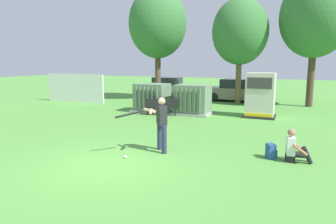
{
  "coord_description": "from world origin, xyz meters",
  "views": [
    {
      "loc": [
        4.7,
        -6.67,
        2.82
      ],
      "look_at": [
        0.33,
        3.5,
        1.0
      ],
      "focal_mm": 32.3,
      "sensor_mm": 36.0,
      "label": 1
    }
  ],
  "objects_px": {
    "transformer_mid_west": "(193,100)",
    "generator_enclosure": "(260,95)",
    "parked_car_left_of_center": "(235,91)",
    "batter": "(160,122)",
    "seated_spectator": "(294,149)",
    "sports_ball": "(125,157)",
    "backpack": "(271,151)",
    "transformer_west": "(152,98)",
    "park_bench": "(161,106)",
    "parked_car_leftmost": "(166,88)"
  },
  "relations": [
    {
      "from": "park_bench",
      "to": "parked_car_leftmost",
      "type": "height_order",
      "value": "parked_car_leftmost"
    },
    {
      "from": "backpack",
      "to": "parked_car_leftmost",
      "type": "bearing_deg",
      "value": 124.5
    },
    {
      "from": "parked_car_leftmost",
      "to": "parked_car_left_of_center",
      "type": "relative_size",
      "value": 0.99
    },
    {
      "from": "parked_car_left_of_center",
      "to": "backpack",
      "type": "bearing_deg",
      "value": -74.54
    },
    {
      "from": "parked_car_left_of_center",
      "to": "batter",
      "type": "bearing_deg",
      "value": -88.74
    },
    {
      "from": "generator_enclosure",
      "to": "parked_car_left_of_center",
      "type": "bearing_deg",
      "value": 112.16
    },
    {
      "from": "parked_car_leftmost",
      "to": "parked_car_left_of_center",
      "type": "height_order",
      "value": "same"
    },
    {
      "from": "transformer_west",
      "to": "parked_car_leftmost",
      "type": "distance_m",
      "value": 7.57
    },
    {
      "from": "transformer_west",
      "to": "backpack",
      "type": "height_order",
      "value": "transformer_west"
    },
    {
      "from": "park_bench",
      "to": "backpack",
      "type": "distance_m",
      "value": 8.15
    },
    {
      "from": "parked_car_leftmost",
      "to": "parked_car_left_of_center",
      "type": "xyz_separation_m",
      "value": [
        5.72,
        -0.5,
        0.0
      ]
    },
    {
      "from": "backpack",
      "to": "parked_car_left_of_center",
      "type": "bearing_deg",
      "value": 105.46
    },
    {
      "from": "transformer_mid_west",
      "to": "generator_enclosure",
      "type": "distance_m",
      "value": 3.56
    },
    {
      "from": "park_bench",
      "to": "batter",
      "type": "bearing_deg",
      "value": -65.82
    },
    {
      "from": "transformer_mid_west",
      "to": "backpack",
      "type": "distance_m",
      "value": 7.99
    },
    {
      "from": "transformer_mid_west",
      "to": "parked_car_leftmost",
      "type": "distance_m",
      "value": 8.53
    },
    {
      "from": "batter",
      "to": "parked_car_leftmost",
      "type": "xyz_separation_m",
      "value": [
        -6.02,
        14.27,
        -0.22
      ]
    },
    {
      "from": "transformer_mid_west",
      "to": "parked_car_leftmost",
      "type": "xyz_separation_m",
      "value": [
        -4.69,
        7.12,
        -0.04
      ]
    },
    {
      "from": "backpack",
      "to": "sports_ball",
      "type": "bearing_deg",
      "value": -156.78
    },
    {
      "from": "transformer_west",
      "to": "seated_spectator",
      "type": "xyz_separation_m",
      "value": [
        7.7,
        -6.44,
        -0.41
      ]
    },
    {
      "from": "sports_ball",
      "to": "seated_spectator",
      "type": "relative_size",
      "value": 0.09
    },
    {
      "from": "seated_spectator",
      "to": "sports_ball",
      "type": "bearing_deg",
      "value": -160.31
    },
    {
      "from": "transformer_west",
      "to": "generator_enclosure",
      "type": "distance_m",
      "value": 5.97
    },
    {
      "from": "transformer_west",
      "to": "park_bench",
      "type": "relative_size",
      "value": 1.14
    },
    {
      "from": "transformer_mid_west",
      "to": "sports_ball",
      "type": "relative_size",
      "value": 23.33
    },
    {
      "from": "batter",
      "to": "seated_spectator",
      "type": "bearing_deg",
      "value": 8.86
    },
    {
      "from": "batter",
      "to": "sports_ball",
      "type": "relative_size",
      "value": 19.33
    },
    {
      "from": "seated_spectator",
      "to": "backpack",
      "type": "height_order",
      "value": "seated_spectator"
    },
    {
      "from": "transformer_mid_west",
      "to": "seated_spectator",
      "type": "relative_size",
      "value": 2.18
    },
    {
      "from": "transformer_mid_west",
      "to": "generator_enclosure",
      "type": "bearing_deg",
      "value": 8.66
    },
    {
      "from": "sports_ball",
      "to": "transformer_west",
      "type": "bearing_deg",
      "value": 110.85
    },
    {
      "from": "transformer_mid_west",
      "to": "parked_car_left_of_center",
      "type": "relative_size",
      "value": 0.49
    },
    {
      "from": "park_bench",
      "to": "parked_car_left_of_center",
      "type": "distance_m",
      "value": 8.04
    },
    {
      "from": "seated_spectator",
      "to": "backpack",
      "type": "xyz_separation_m",
      "value": [
        -0.63,
        0.06,
        -0.16
      ]
    },
    {
      "from": "park_bench",
      "to": "parked_car_left_of_center",
      "type": "relative_size",
      "value": 0.43
    },
    {
      "from": "generator_enclosure",
      "to": "backpack",
      "type": "bearing_deg",
      "value": -80.74
    },
    {
      "from": "batter",
      "to": "seated_spectator",
      "type": "distance_m",
      "value": 4.04
    },
    {
      "from": "transformer_mid_west",
      "to": "seated_spectator",
      "type": "distance_m",
      "value": 8.41
    },
    {
      "from": "transformer_mid_west",
      "to": "generator_enclosure",
      "type": "height_order",
      "value": "generator_enclosure"
    },
    {
      "from": "transformer_west",
      "to": "seated_spectator",
      "type": "bearing_deg",
      "value": -39.9
    },
    {
      "from": "batter",
      "to": "seated_spectator",
      "type": "relative_size",
      "value": 1.81
    },
    {
      "from": "batter",
      "to": "backpack",
      "type": "distance_m",
      "value": 3.47
    },
    {
      "from": "seated_spectator",
      "to": "parked_car_left_of_center",
      "type": "distance_m",
      "value": 13.83
    },
    {
      "from": "transformer_west",
      "to": "transformer_mid_west",
      "type": "height_order",
      "value": "same"
    },
    {
      "from": "transformer_west",
      "to": "parked_car_left_of_center",
      "type": "bearing_deg",
      "value": 62.85
    },
    {
      "from": "park_bench",
      "to": "batter",
      "type": "relative_size",
      "value": 1.06
    },
    {
      "from": "sports_ball",
      "to": "parked_car_leftmost",
      "type": "xyz_separation_m",
      "value": [
        -5.36,
        15.3,
        0.71
      ]
    },
    {
      "from": "sports_ball",
      "to": "parked_car_left_of_center",
      "type": "height_order",
      "value": "parked_car_left_of_center"
    },
    {
      "from": "batter",
      "to": "parked_car_leftmost",
      "type": "distance_m",
      "value": 15.49
    },
    {
      "from": "seated_spectator",
      "to": "batter",
      "type": "bearing_deg",
      "value": -171.14
    }
  ]
}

